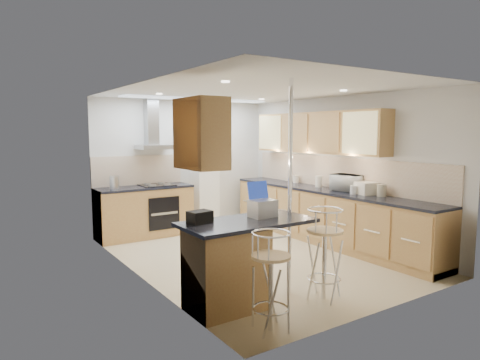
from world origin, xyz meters
TOP-DOWN VIEW (x-y plane):
  - ground at (0.00, 0.00)m, footprint 4.80×4.80m
  - room_shell at (0.32, 0.38)m, footprint 3.64×4.84m
  - right_counter at (1.50, 0.00)m, footprint 0.63×4.40m
  - back_counter at (-0.95, 2.10)m, footprint 1.70×0.63m
  - peninsula at (-1.12, -1.45)m, footprint 1.47×0.72m
  - microwave at (1.63, -0.36)m, footprint 0.45×0.57m
  - laptop at (-0.87, -1.38)m, footprint 0.29×0.22m
  - bag at (-1.62, -1.28)m, footprint 0.26×0.21m
  - bar_stool_near at (-1.30, -2.10)m, footprint 0.46×0.46m
  - bar_stool_end at (-0.31, -1.81)m, footprint 0.61×0.61m
  - jar_a at (1.61, 0.30)m, footprint 0.16×0.16m
  - jar_b at (1.69, 1.01)m, footprint 0.11×0.11m
  - jar_c at (1.63, -1.03)m, footprint 0.16×0.16m
  - jar_d at (1.45, -0.65)m, footprint 0.10×0.10m
  - bread_bin at (1.63, -0.73)m, footprint 0.37×0.43m
  - kettle at (-1.50, 2.04)m, footprint 0.16×0.16m

SIDE VIEW (x-z plane):
  - ground at x=0.00m, z-range 0.00..0.00m
  - back_counter at x=-0.95m, z-range 0.00..0.92m
  - right_counter at x=1.50m, z-range 0.00..0.92m
  - peninsula at x=-1.12m, z-range 0.01..0.95m
  - bar_stool_near at x=-1.30m, z-range 0.00..0.97m
  - bar_stool_end at x=-0.31m, z-range 0.00..1.05m
  - jar_d at x=1.45m, z-range 0.92..1.06m
  - jar_b at x=1.69m, z-range 0.92..1.06m
  - bag at x=-1.62m, z-range 0.94..1.07m
  - jar_c at x=1.63m, z-range 0.92..1.10m
  - bread_bin at x=1.63m, z-range 0.92..1.11m
  - jar_a at x=1.61m, z-range 0.92..1.12m
  - kettle at x=-1.50m, z-range 0.92..1.15m
  - laptop at x=-0.87m, z-range 0.94..1.14m
  - microwave at x=1.63m, z-range 0.92..1.20m
  - room_shell at x=0.32m, z-range 0.29..2.80m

